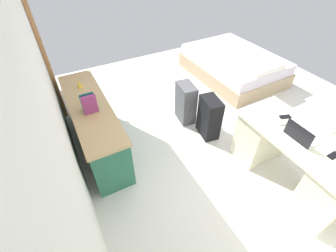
# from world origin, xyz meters

# --- Properties ---
(ground_plane) EXTENTS (5.61, 5.61, 0.00)m
(ground_plane) POSITION_xyz_m (0.00, 0.00, 0.00)
(ground_plane) COLOR silver
(wall_back) EXTENTS (4.61, 0.10, 2.74)m
(wall_back) POSITION_xyz_m (0.00, 2.15, 1.37)
(wall_back) COLOR silver
(wall_back) RESTS_ON ground_plane
(door_wooden) EXTENTS (0.88, 0.05, 2.04)m
(door_wooden) POSITION_xyz_m (1.76, 2.07, 1.02)
(door_wooden) COLOR #936038
(door_wooden) RESTS_ON ground_plane
(desk) EXTENTS (1.44, 0.66, 0.72)m
(desk) POSITION_xyz_m (-1.27, -0.13, 0.38)
(desk) COLOR beige
(desk) RESTS_ON ground_plane
(office_chair) EXTENTS (0.52, 0.52, 0.94)m
(office_chair) POSITION_xyz_m (-1.07, -1.09, 0.42)
(office_chair) COLOR black
(office_chair) RESTS_ON ground_plane
(credenza) EXTENTS (1.80, 0.48, 0.72)m
(credenza) POSITION_xyz_m (0.41, 1.76, 0.36)
(credenza) COLOR #28664C
(credenza) RESTS_ON ground_plane
(bed) EXTENTS (1.94, 1.45, 0.58)m
(bed) POSITION_xyz_m (1.07, -1.24, 0.24)
(bed) COLOR tan
(bed) RESTS_ON ground_plane
(suitcase_black) EXTENTS (0.39, 0.27, 0.63)m
(suitcase_black) POSITION_xyz_m (-0.13, 0.24, 0.32)
(suitcase_black) COLOR black
(suitcase_black) RESTS_ON ground_plane
(suitcase_spare_grey) EXTENTS (0.38, 0.26, 0.64)m
(suitcase_spare_grey) POSITION_xyz_m (0.33, 0.35, 0.32)
(suitcase_spare_grey) COLOR #4C4C51
(suitcase_spare_grey) RESTS_ON ground_plane
(laptop) EXTENTS (0.31, 0.22, 0.21)m
(laptop) POSITION_xyz_m (-1.26, -0.06, 0.77)
(laptop) COLOR silver
(laptop) RESTS_ON desk
(computer_mouse) EXTENTS (0.06, 0.10, 0.03)m
(computer_mouse) POSITION_xyz_m (-1.00, -0.10, 0.74)
(computer_mouse) COLOR white
(computer_mouse) RESTS_ON desk
(cell_phone_near_laptop) EXTENTS (0.07, 0.14, 0.01)m
(cell_phone_near_laptop) POSITION_xyz_m (-1.58, -0.18, 0.73)
(cell_phone_near_laptop) COLOR black
(cell_phone_near_laptop) RESTS_ON desk
(cell_phone_by_mouse) EXTENTS (0.10, 0.15, 0.01)m
(cell_phone_by_mouse) POSITION_xyz_m (-0.93, -0.23, 0.73)
(cell_phone_by_mouse) COLOR black
(cell_phone_by_mouse) RESTS_ON desk
(book_row) EXTENTS (0.15, 0.17, 0.24)m
(book_row) POSITION_xyz_m (0.28, 1.77, 0.83)
(book_row) COLOR #893167
(book_row) RESTS_ON credenza
(figurine_small) EXTENTS (0.08, 0.08, 0.11)m
(figurine_small) POSITION_xyz_m (0.87, 1.77, 0.78)
(figurine_small) COLOR gold
(figurine_small) RESTS_ON credenza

